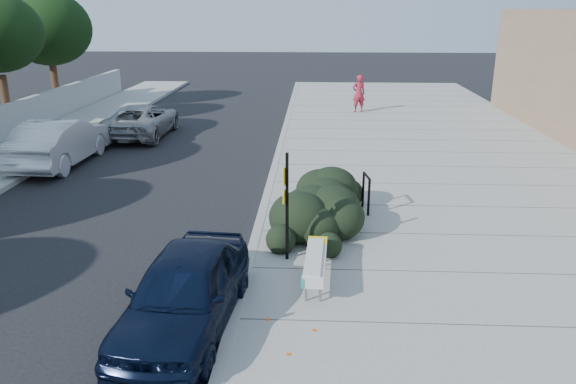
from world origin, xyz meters
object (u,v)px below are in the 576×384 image
(bench, at_px, (315,261))
(bike_rack, at_px, (366,189))
(pedestrian, at_px, (359,93))
(wagon_silver, at_px, (60,142))
(suv_silver, at_px, (142,120))
(sign_post, at_px, (286,200))
(sedan_navy, at_px, (185,292))

(bench, relative_size, bike_rack, 1.93)
(bench, xyz_separation_m, pedestrian, (2.12, 18.84, 0.48))
(wagon_silver, xyz_separation_m, suv_silver, (1.48, 4.60, -0.13))
(bench, xyz_separation_m, bike_rack, (1.30, 4.09, 0.14))
(sign_post, xyz_separation_m, pedestrian, (2.74, 17.78, -0.40))
(sedan_navy, height_order, suv_silver, sedan_navy)
(sign_post, distance_m, pedestrian, 17.99)
(sedan_navy, distance_m, pedestrian, 20.80)
(sign_post, relative_size, wagon_silver, 0.47)
(suv_silver, relative_size, pedestrian, 2.63)
(bench, distance_m, sign_post, 1.51)
(sign_post, xyz_separation_m, wagon_silver, (-8.29, 7.70, -0.67))
(sign_post, height_order, pedestrian, sign_post)
(bench, relative_size, suv_silver, 0.39)
(bench, distance_m, sedan_navy, 2.67)
(suv_silver, bearing_deg, bike_rack, 133.97)
(wagon_silver, relative_size, pedestrian, 2.63)
(bike_rack, bearing_deg, sedan_navy, -130.91)
(bench, distance_m, pedestrian, 18.96)
(sedan_navy, relative_size, wagon_silver, 0.83)
(sign_post, distance_m, sedan_navy, 3.11)
(bench, height_order, suv_silver, suv_silver)
(bench, height_order, bike_rack, bike_rack)
(wagon_silver, height_order, pedestrian, pedestrian)
(bench, height_order, wagon_silver, wagon_silver)
(suv_silver, xyz_separation_m, pedestrian, (9.54, 5.47, 0.40))
(suv_silver, distance_m, pedestrian, 11.01)
(bench, xyz_separation_m, suv_silver, (-7.42, 13.37, 0.08))
(bike_rack, height_order, sedan_navy, sedan_navy)
(bike_rack, distance_m, pedestrian, 14.77)
(bench, bearing_deg, wagon_silver, 138.29)
(wagon_silver, bearing_deg, bench, 137.11)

